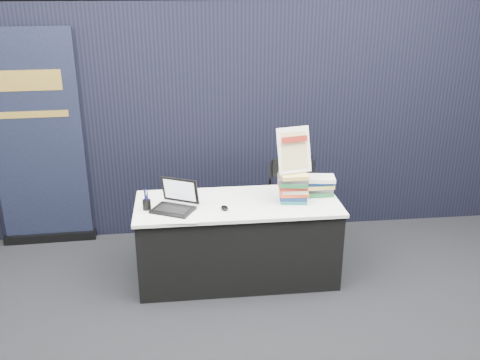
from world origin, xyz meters
name	(u,v)px	position (x,y,z in m)	size (l,w,h in m)	color
floor	(245,310)	(0.00, 0.00, 0.00)	(8.00, 8.00, 0.00)	black
wall_back	(210,41)	(0.00, 4.00, 1.75)	(8.00, 0.02, 3.50)	beige
drape_partition	(226,122)	(0.00, 1.60, 1.20)	(6.00, 0.08, 2.40)	black
display_table	(238,240)	(0.00, 0.55, 0.38)	(1.80, 0.75, 0.75)	black
laptop	(173,203)	(-0.57, 0.47, 0.81)	(0.41, 0.41, 0.26)	black
mouse	(225,208)	(-0.13, 0.41, 0.77)	(0.06, 0.10, 0.03)	black
brochure_left	(160,218)	(-0.67, 0.29, 0.75)	(0.26, 0.19, 0.00)	white
brochure_mid	(164,208)	(-0.65, 0.49, 0.75)	(0.33, 0.24, 0.00)	silver
brochure_right	(178,218)	(-0.53, 0.28, 0.75)	(0.32, 0.23, 0.00)	white
pen_cup	(147,205)	(-0.79, 0.48, 0.80)	(0.07, 0.07, 0.09)	black
book_stack_tall	(293,187)	(0.49, 0.51, 0.88)	(0.26, 0.21, 0.27)	#1B6763
book_stack_short	(320,185)	(0.77, 0.66, 0.84)	(0.25, 0.20, 0.17)	#1A6131
info_sign	(294,151)	(0.49, 0.54, 1.21)	(0.32, 0.18, 0.41)	black
pullup_banner	(39,153)	(-1.88, 1.50, 0.97)	(0.93, 0.13, 2.19)	black
stacking_chair	(295,206)	(0.58, 0.84, 0.55)	(0.56, 0.57, 1.00)	black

